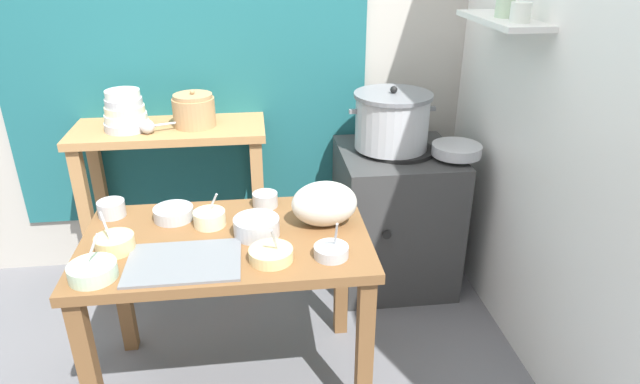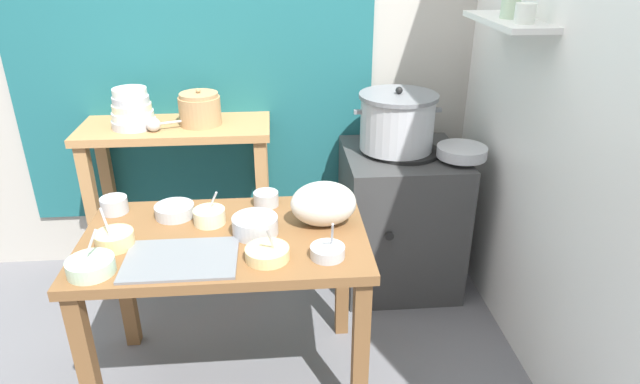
% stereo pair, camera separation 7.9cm
% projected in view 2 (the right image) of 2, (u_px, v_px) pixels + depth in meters
% --- Properties ---
extents(ground_plane, '(9.00, 9.00, 0.00)m').
position_uv_depth(ground_plane, '(223.00, 375.00, 2.44)').
color(ground_plane, slate).
extents(wall_back, '(4.40, 0.12, 2.60)m').
position_uv_depth(wall_back, '(236.00, 34.00, 2.88)').
color(wall_back, '#B2ADA3').
rests_on(wall_back, ground).
extents(wall_right, '(0.30, 3.20, 2.60)m').
position_uv_depth(wall_right, '(558.00, 67.00, 2.18)').
color(wall_right, white).
rests_on(wall_right, ground).
extents(prep_table, '(1.10, 0.66, 0.72)m').
position_uv_depth(prep_table, '(227.00, 260.00, 2.17)').
color(prep_table, brown).
rests_on(prep_table, ground).
extents(back_shelf_table, '(0.96, 0.40, 0.90)m').
position_uv_depth(back_shelf_table, '(179.00, 165.00, 2.88)').
color(back_shelf_table, '#B27F4C').
rests_on(back_shelf_table, ground).
extents(stove_block, '(0.60, 0.61, 0.78)m').
position_uv_depth(stove_block, '(399.00, 218.00, 2.98)').
color(stove_block, '#383838').
rests_on(stove_block, ground).
extents(steamer_pot, '(0.44, 0.39, 0.32)m').
position_uv_depth(steamer_pot, '(397.00, 121.00, 2.77)').
color(steamer_pot, '#B7BABF').
rests_on(steamer_pot, stove_block).
extents(clay_pot, '(0.21, 0.21, 0.19)m').
position_uv_depth(clay_pot, '(200.00, 109.00, 2.77)').
color(clay_pot, tan).
rests_on(clay_pot, back_shelf_table).
extents(bowl_stack_enamel, '(0.22, 0.22, 0.20)m').
position_uv_depth(bowl_stack_enamel, '(132.00, 110.00, 2.72)').
color(bowl_stack_enamel, '#B7BABF').
rests_on(bowl_stack_enamel, back_shelf_table).
extents(ladle, '(0.29, 0.13, 0.07)m').
position_uv_depth(ladle, '(156.00, 124.00, 2.69)').
color(ladle, '#B7BABF').
rests_on(ladle, back_shelf_table).
extents(serving_tray, '(0.40, 0.28, 0.01)m').
position_uv_depth(serving_tray, '(181.00, 259.00, 1.96)').
color(serving_tray, slate).
rests_on(serving_tray, prep_table).
extents(plastic_bag, '(0.26, 0.17, 0.18)m').
position_uv_depth(plastic_bag, '(323.00, 204.00, 2.17)').
color(plastic_bag, silver).
rests_on(plastic_bag, prep_table).
extents(wide_pan, '(0.25, 0.25, 0.05)m').
position_uv_depth(wide_pan, '(462.00, 152.00, 2.70)').
color(wide_pan, '#B7BABF').
rests_on(wide_pan, stove_block).
extents(prep_bowl_0, '(0.14, 0.14, 0.16)m').
position_uv_depth(prep_bowl_0, '(114.00, 239.00, 2.04)').
color(prep_bowl_0, '#E5C684').
rests_on(prep_bowl_0, prep_table).
extents(prep_bowl_1, '(0.18, 0.18, 0.07)m').
position_uv_depth(prep_bowl_1, '(255.00, 225.00, 2.12)').
color(prep_bowl_1, '#B7BABF').
rests_on(prep_bowl_1, prep_table).
extents(prep_bowl_2, '(0.16, 0.16, 0.05)m').
position_uv_depth(prep_bowl_2, '(175.00, 210.00, 2.26)').
color(prep_bowl_2, '#B7BABF').
rests_on(prep_bowl_2, prep_table).
extents(prep_bowl_3, '(0.11, 0.11, 0.07)m').
position_uv_depth(prep_bowl_3, '(114.00, 204.00, 2.29)').
color(prep_bowl_3, '#B7BABF').
rests_on(prep_bowl_3, prep_table).
extents(prep_bowl_4, '(0.11, 0.11, 0.06)m').
position_uv_depth(prep_bowl_4, '(266.00, 198.00, 2.35)').
color(prep_bowl_4, '#B7BABF').
rests_on(prep_bowl_4, prep_table).
extents(prep_bowl_5, '(0.13, 0.13, 0.14)m').
position_uv_depth(prep_bowl_5, '(209.00, 216.00, 2.20)').
color(prep_bowl_5, beige).
rests_on(prep_bowl_5, prep_table).
extents(prep_bowl_6, '(0.13, 0.13, 0.16)m').
position_uv_depth(prep_bowl_6, '(328.00, 251.00, 1.97)').
color(prep_bowl_6, '#B7BABF').
rests_on(prep_bowl_6, prep_table).
extents(prep_bowl_7, '(0.16, 0.16, 0.15)m').
position_uv_depth(prep_bowl_7, '(91.00, 265.00, 1.88)').
color(prep_bowl_7, '#B7D1AD').
rests_on(prep_bowl_7, prep_table).
extents(prep_bowl_8, '(0.16, 0.16, 0.14)m').
position_uv_depth(prep_bowl_8, '(267.00, 253.00, 1.96)').
color(prep_bowl_8, '#E5C684').
rests_on(prep_bowl_8, prep_table).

